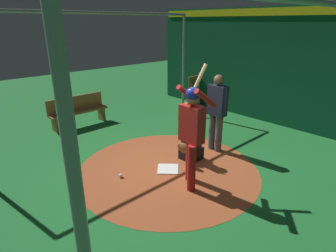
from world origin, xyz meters
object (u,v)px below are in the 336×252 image
(bat_rack, at_px, (197,91))
(home_plate, at_px, (168,169))
(bench, at_px, (78,111))
(umpire, at_px, (217,109))
(batter, at_px, (192,128))
(catcher, at_px, (190,144))
(baseball_0, at_px, (121,176))

(bat_rack, bearing_deg, home_plate, 34.91)
(home_plate, height_order, bench, bench)
(home_plate, distance_m, umpire, 1.76)
(home_plate, xyz_separation_m, batter, (0.07, 0.68, 1.11))
(catcher, distance_m, umpire, 1.03)
(batter, distance_m, umpire, 1.65)
(umpire, bearing_deg, home_plate, -2.05)
(batter, xyz_separation_m, bat_rack, (-4.08, -3.48, -0.64))
(home_plate, distance_m, baseball_0, 0.97)
(home_plate, height_order, catcher, catcher)
(batter, height_order, bat_rack, batter)
(bat_rack, relative_size, bench, 0.63)
(home_plate, relative_size, catcher, 0.45)
(catcher, height_order, baseball_0, catcher)
(batter, xyz_separation_m, baseball_0, (0.82, -1.07, -1.08))
(bench, bearing_deg, baseball_0, 76.71)
(baseball_0, bearing_deg, catcher, 165.64)
(batter, relative_size, catcher, 2.32)
(bench, bearing_deg, catcher, 101.63)
(home_plate, relative_size, batter, 0.19)
(umpire, xyz_separation_m, bat_rack, (-2.56, -2.85, -0.51))
(catcher, xyz_separation_m, umpire, (-0.81, 0.05, 0.64))
(bench, bearing_deg, bat_rack, 167.86)
(umpire, height_order, bat_rack, umpire)
(bat_rack, bearing_deg, catcher, 39.81)
(batter, xyz_separation_m, catcher, (-0.71, -0.68, -0.76))
(umpire, distance_m, bench, 4.09)
(home_plate, xyz_separation_m, umpire, (-1.45, 0.05, 0.99))
(bat_rack, height_order, bench, bat_rack)
(umpire, relative_size, bench, 1.06)
(catcher, bearing_deg, home_plate, -0.43)
(baseball_0, bearing_deg, bench, -103.29)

